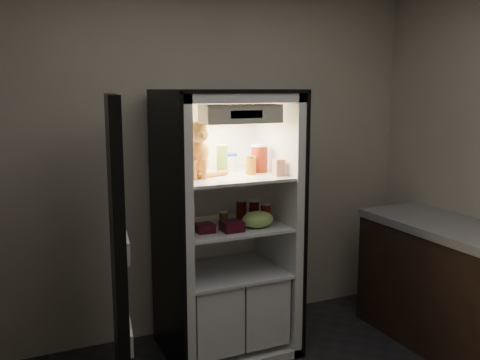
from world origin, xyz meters
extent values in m
plane|color=beige|center=(0.00, 1.80, 1.35)|extent=(3.60, 0.00, 3.60)
cube|color=white|center=(0.00, 1.67, 0.93)|extent=(0.85, 0.06, 1.85)
cube|color=white|center=(-0.40, 1.35, 0.93)|extent=(0.06, 0.70, 1.85)
cube|color=white|center=(0.40, 1.35, 0.93)|extent=(0.06, 0.70, 1.85)
cube|color=white|center=(0.00, 1.35, 1.82)|extent=(0.85, 0.70, 0.06)
cube|color=white|center=(0.00, 1.35, 0.03)|extent=(0.85, 0.70, 0.06)
cube|color=black|center=(-0.44, 1.35, 0.93)|extent=(0.02, 0.72, 1.87)
cube|color=black|center=(0.44, 1.35, 0.93)|extent=(0.02, 0.72, 1.87)
cube|color=black|center=(0.00, 1.35, 1.86)|extent=(0.90, 0.72, 0.02)
cube|color=white|center=(0.00, 1.32, 1.28)|extent=(0.73, 0.62, 0.02)
cube|color=white|center=(0.00, 1.32, 0.93)|extent=(0.73, 0.62, 0.02)
cube|color=white|center=(-0.18, 1.32, 0.35)|extent=(0.34, 0.58, 0.48)
cube|color=white|center=(0.18, 1.32, 0.35)|extent=(0.34, 0.58, 0.48)
cube|color=white|center=(0.00, 1.32, 0.60)|extent=(0.73, 0.62, 0.02)
cube|color=beige|center=(0.00, 1.11, 1.72)|extent=(0.52, 0.18, 0.12)
cube|color=black|center=(0.00, 1.02, 1.72)|extent=(0.22, 0.01, 0.05)
cube|color=black|center=(-0.85, 0.96, 0.93)|extent=(0.20, 0.87, 1.85)
cube|color=white|center=(-0.84, 0.90, 0.55)|extent=(0.16, 0.64, 0.12)
cube|color=white|center=(-0.84, 0.90, 1.05)|extent=(0.16, 0.64, 0.12)
ellipsoid|color=orange|center=(-0.22, 1.41, 1.39)|extent=(0.24, 0.28, 0.22)
ellipsoid|color=orange|center=(-0.23, 1.31, 1.48)|extent=(0.19, 0.17, 0.19)
sphere|color=#C57026|center=(-0.24, 1.24, 1.60)|extent=(0.15, 0.15, 0.14)
sphere|color=#C57026|center=(-0.25, 1.18, 1.58)|extent=(0.06, 0.06, 0.06)
cone|color=#C57026|center=(-0.28, 1.25, 1.67)|extent=(0.06, 0.06, 0.06)
cone|color=#C57026|center=(-0.20, 1.24, 1.67)|extent=(0.06, 0.06, 0.06)
cylinder|color=orange|center=(-0.27, 1.24, 1.36)|extent=(0.04, 0.04, 0.13)
cylinder|color=orange|center=(-0.21, 1.23, 1.36)|extent=(0.04, 0.04, 0.13)
cylinder|color=orange|center=(-0.12, 1.30, 1.31)|extent=(0.25, 0.11, 0.04)
cylinder|color=#217B35|center=(-0.02, 1.38, 1.38)|extent=(0.08, 0.08, 0.19)
cylinder|color=#217B35|center=(-0.02, 1.38, 1.49)|extent=(0.08, 0.08, 0.02)
cylinder|color=white|center=(0.10, 1.49, 1.35)|extent=(0.09, 0.09, 0.11)
cylinder|color=blue|center=(0.10, 1.49, 1.41)|extent=(0.09, 0.09, 0.02)
cylinder|color=maroon|center=(0.17, 1.30, 1.35)|extent=(0.07, 0.07, 0.12)
cylinder|color=gold|center=(0.17, 1.30, 1.41)|extent=(0.07, 0.07, 0.01)
cylinder|color=maroon|center=(0.26, 1.36, 1.38)|extent=(0.12, 0.12, 0.18)
cylinder|color=white|center=(0.26, 1.36, 1.48)|extent=(0.12, 0.12, 0.02)
cube|color=silver|center=(0.31, 1.16, 1.35)|extent=(0.07, 0.07, 0.11)
cylinder|color=black|center=(0.16, 1.44, 1.00)|extent=(0.07, 0.07, 0.13)
cylinder|color=#B2B2B2|center=(0.16, 1.44, 1.07)|extent=(0.07, 0.07, 0.00)
cylinder|color=black|center=(0.24, 1.39, 1.01)|extent=(0.07, 0.07, 0.13)
cylinder|color=#B2B2B2|center=(0.24, 1.39, 1.07)|extent=(0.07, 0.07, 0.00)
cylinder|color=black|center=(0.27, 1.26, 1.00)|extent=(0.07, 0.07, 0.13)
cylinder|color=#B2B2B2|center=(0.27, 1.26, 1.07)|extent=(0.07, 0.07, 0.00)
cylinder|color=brown|center=(-0.02, 1.35, 0.98)|extent=(0.06, 0.06, 0.08)
cylinder|color=#B2B2B2|center=(-0.02, 1.35, 1.02)|extent=(0.06, 0.06, 0.01)
ellipsoid|color=#7FB353|center=(0.15, 1.16, 1.00)|extent=(0.23, 0.17, 0.11)
cube|color=#500D1A|center=(-0.22, 1.20, 0.97)|extent=(0.12, 0.12, 0.06)
cube|color=#500D1A|center=(-0.05, 1.15, 0.97)|extent=(0.13, 0.13, 0.07)
camera|label=1|loc=(-1.45, -2.01, 1.88)|focal=40.00mm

